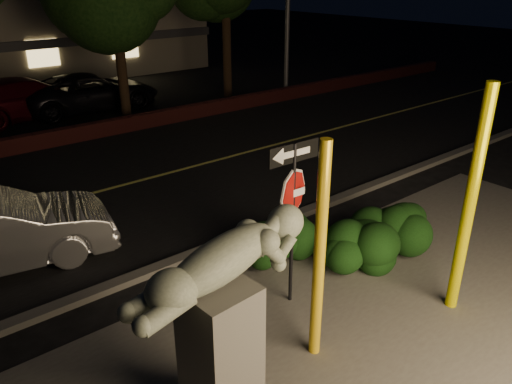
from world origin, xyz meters
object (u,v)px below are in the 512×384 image
Objects in this scene: sculpture at (222,310)px; parked_car_dark at (91,92)px; parked_car_darkred at (26,98)px; yellow_pole_left at (319,256)px; signpost at (293,193)px; yellow_pole_right at (470,204)px.

sculpture is 0.49× the size of parked_car_dark.
sculpture is 0.48× the size of parked_car_darkred.
signpost is (0.56, 1.11, 0.35)m from yellow_pole_left.
signpost reaches higher than sculpture.
parked_car_dark is (4.58, 15.24, -0.84)m from sculpture.
sculpture is 15.76m from parked_car_darkred.
yellow_pole_right reaches higher than parked_car_darkred.
yellow_pole_left is at bearing 169.57° from parked_car_darkred.
signpost is 14.42m from parked_car_darkred.
parked_car_dark is (0.46, 15.78, -1.10)m from yellow_pole_right.
parked_car_dark is (2.40, 14.03, -1.22)m from signpost.
yellow_pole_left reaches higher than parked_car_dark.
yellow_pole_left is at bearing -0.58° from sculpture.
sculpture reaches higher than parked_car_dark.
yellow_pole_left reaches higher than parked_car_darkred.
yellow_pole_left is 15.52m from parked_car_darkred.
yellow_pole_left is 15.45m from parked_car_dark.
parked_car_dark is at bearing -106.37° from parked_car_darkred.
sculpture is at bearing -149.25° from signpost.
yellow_pole_left is 0.87× the size of yellow_pole_right.
yellow_pole_right is at bearing -14.43° from yellow_pole_left.
signpost is 2.53m from sculpture.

